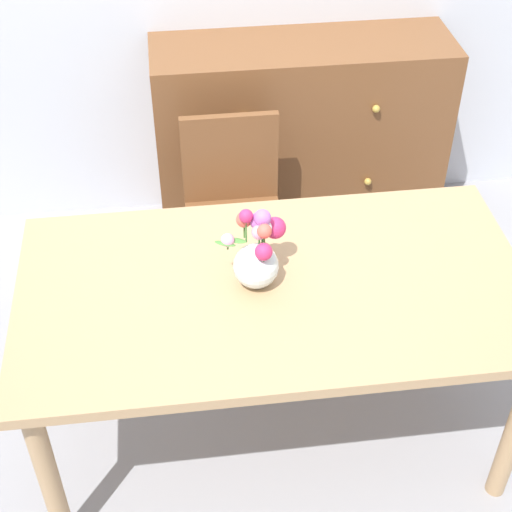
{
  "coord_description": "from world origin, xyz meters",
  "views": [
    {
      "loc": [
        -0.3,
        -1.88,
        2.53
      ],
      "look_at": [
        -0.06,
        0.01,
        0.9
      ],
      "focal_mm": 53.95,
      "sensor_mm": 36.0,
      "label": 1
    }
  ],
  "objects_px": {
    "dining_table": "(274,303)",
    "chair_far": "(233,204)",
    "flower_vase": "(257,254)",
    "dresser": "(300,139)"
  },
  "relations": [
    {
      "from": "dining_table",
      "to": "dresser",
      "type": "bearing_deg",
      "value": 76.28
    },
    {
      "from": "dresser",
      "to": "flower_vase",
      "type": "xyz_separation_m",
      "value": [
        -0.38,
        -1.3,
        0.39
      ]
    },
    {
      "from": "dining_table",
      "to": "flower_vase",
      "type": "distance_m",
      "value": 0.21
    },
    {
      "from": "flower_vase",
      "to": "dresser",
      "type": "bearing_deg",
      "value": 73.77
    },
    {
      "from": "chair_far",
      "to": "flower_vase",
      "type": "xyz_separation_m",
      "value": [
        0.01,
        -0.78,
        0.37
      ]
    },
    {
      "from": "flower_vase",
      "to": "dining_table",
      "type": "bearing_deg",
      "value": -27.19
    },
    {
      "from": "chair_far",
      "to": "dresser",
      "type": "relative_size",
      "value": 0.64
    },
    {
      "from": "dining_table",
      "to": "dresser",
      "type": "xyz_separation_m",
      "value": [
        0.32,
        1.33,
        -0.19
      ]
    },
    {
      "from": "dining_table",
      "to": "chair_far",
      "type": "height_order",
      "value": "chair_far"
    },
    {
      "from": "dining_table",
      "to": "chair_far",
      "type": "xyz_separation_m",
      "value": [
        -0.06,
        0.81,
        -0.17
      ]
    }
  ]
}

